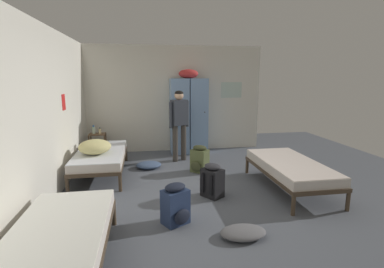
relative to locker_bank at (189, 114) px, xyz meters
name	(u,v)px	position (x,y,z in m)	size (l,w,h in m)	color
ground_plane	(195,194)	(-0.32, -2.70, -0.97)	(9.55, 9.55, 0.00)	#565B66
room_backdrop	(118,107)	(-1.58, -1.41, 0.36)	(4.49, 6.03, 2.66)	silver
locker_bank	(189,114)	(0.00, 0.00, 0.00)	(0.90, 0.55, 2.07)	#7A9ECC
shelf_unit	(98,143)	(-2.20, -0.10, -0.62)	(0.38, 0.30, 0.57)	brown
bed_left_front	(58,239)	(-1.95, -4.43, -0.59)	(0.90, 1.90, 0.49)	#473828
bed_right	(290,168)	(1.32, -2.73, -0.59)	(0.90, 1.90, 0.49)	#473828
bed_left_rear	(101,156)	(-1.95, -1.45, -0.59)	(0.90, 1.90, 0.49)	#473828
bedding_heap	(95,147)	(-2.01, -1.67, -0.35)	(0.58, 0.62, 0.26)	#D1C67F
person_traveler	(179,119)	(-0.32, -0.71, -0.01)	(0.47, 0.32, 1.59)	#3D3833
water_bottle	(94,130)	(-2.28, -0.08, -0.31)	(0.08, 0.08, 0.20)	silver
lotion_bottle	(100,131)	(-2.13, -0.14, -0.33)	(0.06, 0.06, 0.15)	beige
backpack_black	(213,181)	(-0.05, -2.83, -0.71)	(0.42, 0.41, 0.55)	black
backpack_olive	(199,159)	(-0.03, -1.59, -0.71)	(0.42, 0.42, 0.55)	#566038
backpack_navy	(176,205)	(-0.73, -3.61, -0.71)	(0.40, 0.41, 0.55)	navy
clothes_pile_denim	(149,165)	(-1.03, -1.16, -0.90)	(0.52, 0.45, 0.13)	#42567A
clothes_pile_grey	(243,232)	(0.03, -4.08, -0.91)	(0.56, 0.38, 0.12)	slate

